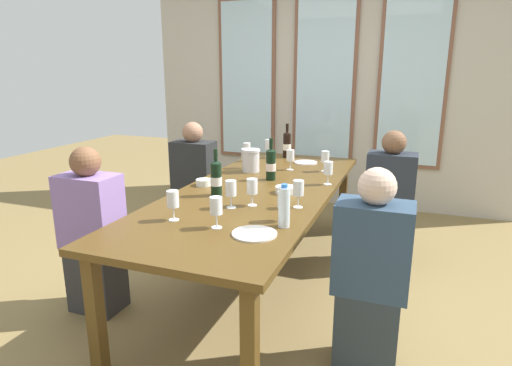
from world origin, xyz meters
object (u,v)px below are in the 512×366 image
(wine_bottle_0, at_px, (271,164))
(seated_person_0, at_px, (195,184))
(wine_glass_8, at_px, (245,154))
(tasting_bowl_0, at_px, (204,182))
(wine_glass_5, at_px, (325,158))
(wine_glass_0, at_px, (231,189))
(white_plate_0, at_px, (254,234))
(wine_glass_4, at_px, (283,201))
(white_plate_1, at_px, (306,162))
(seated_person_1, at_px, (389,202))
(metal_pitcher, at_px, (251,160))
(wine_bottle_1, at_px, (216,178))
(wine_bottle_2, at_px, (287,144))
(wine_glass_10, at_px, (247,148))
(wine_glass_7, at_px, (173,200))
(wine_glass_2, at_px, (268,145))
(dining_table, at_px, (257,197))
(wine_glass_1, at_px, (298,189))
(seated_person_3, at_px, (371,277))
(seated_person_2, at_px, (93,235))
(tasting_bowl_1, at_px, (286,190))
(wine_glass_9, at_px, (290,156))
(wine_glass_6, at_px, (252,187))
(wine_glass_11, at_px, (328,169))
(water_bottle, at_px, (284,207))
(wine_glass_3, at_px, (216,207))

(wine_bottle_0, bearing_deg, seated_person_0, 156.23)
(wine_glass_8, bearing_deg, tasting_bowl_0, -96.44)
(wine_glass_5, bearing_deg, wine_glass_0, -106.08)
(white_plate_0, distance_m, wine_glass_4, 0.29)
(white_plate_1, height_order, wine_glass_8, wine_glass_8)
(white_plate_1, height_order, seated_person_1, seated_person_1)
(metal_pitcher, xyz_separation_m, wine_bottle_1, (0.04, -0.75, 0.03))
(wine_bottle_2, distance_m, wine_glass_10, 0.43)
(wine_bottle_1, xyz_separation_m, seated_person_0, (-0.68, 0.93, -0.34))
(wine_bottle_2, xyz_separation_m, wine_glass_7, (-0.09, -1.97, -0.01))
(tasting_bowl_0, xyz_separation_m, wine_glass_5, (0.75, 0.76, 0.09))
(wine_glass_10, relative_size, seated_person_1, 0.16)
(wine_glass_2, bearing_deg, tasting_bowl_0, -95.09)
(dining_table, height_order, metal_pitcher, metal_pitcher)
(wine_glass_1, height_order, seated_person_0, seated_person_0)
(white_plate_1, bearing_deg, seated_person_3, -65.29)
(seated_person_1, distance_m, seated_person_3, 1.41)
(white_plate_1, bearing_deg, seated_person_2, -120.16)
(tasting_bowl_1, height_order, seated_person_2, seated_person_2)
(white_plate_1, xyz_separation_m, seated_person_0, (-0.99, -0.31, -0.22))
(wine_bottle_2, bearing_deg, white_plate_0, -78.18)
(white_plate_1, height_order, seated_person_3, seated_person_3)
(white_plate_0, bearing_deg, metal_pitcher, 111.80)
(metal_pitcher, xyz_separation_m, wine_glass_4, (0.61, -1.08, 0.02))
(tasting_bowl_0, xyz_separation_m, wine_glass_9, (0.46, 0.72, 0.09))
(tasting_bowl_0, xyz_separation_m, seated_person_2, (-0.48, -0.66, -0.24))
(seated_person_3, bearing_deg, wine_glass_6, 158.48)
(seated_person_3, bearing_deg, wine_glass_11, 113.60)
(tasting_bowl_1, xyz_separation_m, wine_glass_1, (0.17, -0.29, 0.10))
(metal_pitcher, xyz_separation_m, tasting_bowl_1, (0.46, -0.52, -0.07))
(white_plate_1, bearing_deg, wine_glass_10, -167.39)
(wine_glass_2, bearing_deg, wine_glass_5, -32.60)
(water_bottle, xyz_separation_m, wine_glass_3, (-0.34, -0.15, 0.00))
(wine_bottle_1, bearing_deg, wine_glass_11, 40.22)
(seated_person_2, bearing_deg, seated_person_0, 90.00)
(wine_glass_1, xyz_separation_m, wine_glass_7, (-0.60, -0.47, -0.00))
(wine_glass_4, xyz_separation_m, seated_person_1, (0.51, 1.31, -0.33))
(wine_glass_10, bearing_deg, wine_glass_2, 63.68)
(wine_glass_9, distance_m, seated_person_3, 1.62)
(water_bottle, distance_m, wine_glass_4, 0.09)
(wine_glass_10, bearing_deg, white_plate_1, 12.61)
(wine_glass_0, relative_size, seated_person_1, 0.16)
(white_plate_1, distance_m, tasting_bowl_1, 1.03)
(wine_bottle_2, distance_m, wine_glass_8, 0.61)
(wine_glass_3, xyz_separation_m, seated_person_0, (-0.95, 1.49, -0.33))
(wine_glass_10, bearing_deg, wine_glass_3, -73.76)
(water_bottle, height_order, wine_glass_1, water_bottle)
(white_plate_1, relative_size, wine_glass_7, 1.20)
(metal_pitcher, distance_m, wine_glass_0, 0.99)
(seated_person_2, bearing_deg, wine_glass_8, 67.26)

